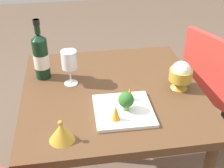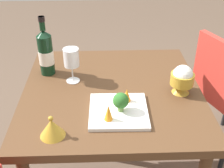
# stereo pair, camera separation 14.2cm
# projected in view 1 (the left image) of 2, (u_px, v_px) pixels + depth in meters

# --- Properties ---
(dining_table) EXTENTS (0.86, 0.86, 0.75)m
(dining_table) POSITION_uv_depth(u_px,v_px,m) (112.00, 105.00, 1.49)
(dining_table) COLOR brown
(dining_table) RESTS_ON ground_plane
(chair_by_wall) EXTENTS (0.53, 0.53, 0.85)m
(chair_by_wall) POSITION_uv_depth(u_px,v_px,m) (214.00, 80.00, 1.93)
(chair_by_wall) COLOR red
(chair_by_wall) RESTS_ON ground_plane
(wine_bottle) EXTENTS (0.08, 0.08, 0.31)m
(wine_bottle) POSITION_uv_depth(u_px,v_px,m) (41.00, 56.00, 1.48)
(wine_bottle) COLOR black
(wine_bottle) RESTS_ON dining_table
(wine_glass) EXTENTS (0.08, 0.08, 0.18)m
(wine_glass) POSITION_uv_depth(u_px,v_px,m) (69.00, 61.00, 1.42)
(wine_glass) COLOR white
(wine_glass) RESTS_ON dining_table
(rice_bowl) EXTENTS (0.11, 0.11, 0.14)m
(rice_bowl) POSITION_uv_depth(u_px,v_px,m) (181.00, 75.00, 1.41)
(rice_bowl) COLOR gold
(rice_bowl) RESTS_ON dining_table
(rice_bowl_lid) EXTENTS (0.10, 0.10, 0.09)m
(rice_bowl_lid) POSITION_uv_depth(u_px,v_px,m) (61.00, 132.00, 1.12)
(rice_bowl_lid) COLOR gold
(rice_bowl_lid) RESTS_ON dining_table
(serving_plate) EXTENTS (0.25, 0.25, 0.02)m
(serving_plate) POSITION_uv_depth(u_px,v_px,m) (123.00, 110.00, 1.29)
(serving_plate) COLOR white
(serving_plate) RESTS_ON dining_table
(broccoli_floret) EXTENTS (0.07, 0.07, 0.09)m
(broccoli_floret) POSITION_uv_depth(u_px,v_px,m) (126.00, 100.00, 1.25)
(broccoli_floret) COLOR #729E4C
(broccoli_floret) RESTS_ON serving_plate
(carrot_garnish_left) EXTENTS (0.04, 0.04, 0.06)m
(carrot_garnish_left) POSITION_uv_depth(u_px,v_px,m) (130.00, 94.00, 1.32)
(carrot_garnish_left) COLOR orange
(carrot_garnish_left) RESTS_ON serving_plate
(carrot_garnish_right) EXTENTS (0.04, 0.04, 0.07)m
(carrot_garnish_right) POSITION_uv_depth(u_px,v_px,m) (116.00, 113.00, 1.20)
(carrot_garnish_right) COLOR orange
(carrot_garnish_right) RESTS_ON serving_plate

